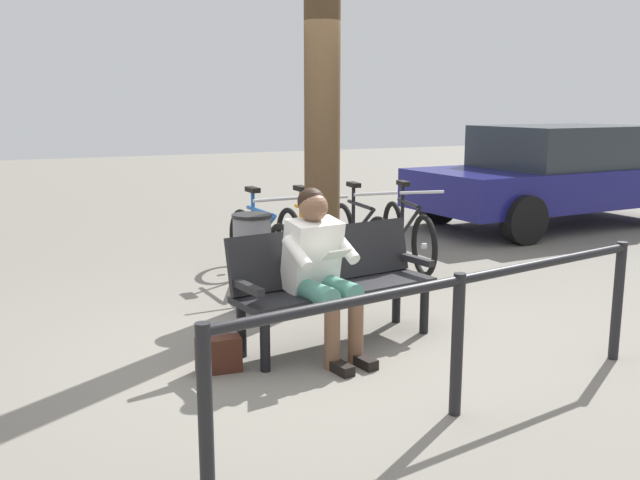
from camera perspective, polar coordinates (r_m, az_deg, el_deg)
ground_plane at (r=5.29m, az=-1.56°, el=-8.67°), size 40.00×40.00×0.00m
bench at (r=5.25m, az=0.94°, el=-3.03°), size 1.65×0.70×0.87m
person_reading at (r=4.97m, az=0.00°, el=-1.98°), size 0.53×0.80×1.20m
handbag at (r=4.83m, az=-8.29°, el=-9.26°), size 0.31×0.17×0.24m
tree_trunk at (r=6.37m, az=0.18°, el=13.54°), size 0.33×0.33×4.12m
litter_bin at (r=6.07m, az=-5.55°, el=-1.88°), size 0.34×0.34×0.86m
bicycle_black at (r=7.81m, az=7.16°, el=0.46°), size 0.55×1.65×0.94m
bicycle_red at (r=7.63m, az=3.25°, el=0.28°), size 0.48×1.68×0.94m
bicycle_purple at (r=7.29m, az=-0.96°, el=-0.21°), size 0.48×1.68×0.94m
bicycle_green at (r=7.20m, az=-4.89°, el=-0.39°), size 0.48×1.68×0.94m
railing_fence at (r=4.07m, az=11.23°, el=-6.16°), size 3.20×0.56×0.85m
parked_car at (r=10.91m, az=18.62°, el=5.18°), size 4.26×2.13×1.47m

